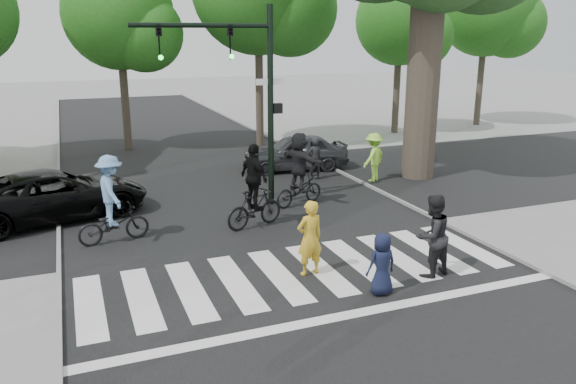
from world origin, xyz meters
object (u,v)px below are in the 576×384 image
Objects in this scene: cyclist_mid at (254,194)px; car_grey at (295,152)px; traffic_signal at (243,79)px; pedestrian_child at (382,264)px; pedestrian_adult at (432,236)px; cyclist_right at (299,173)px; cyclist_left at (112,205)px; pedestrian_woman at (310,238)px; car_suv at (55,195)px.

car_grey is (3.63, 5.93, -0.26)m from cyclist_mid.
traffic_signal is 7.58m from pedestrian_child.
pedestrian_adult is (2.26, -6.40, -2.97)m from traffic_signal.
cyclist_right is at bearing -14.05° from traffic_signal.
cyclist_left is at bearing -48.14° from pedestrian_adult.
pedestrian_woman is 5.30m from cyclist_right.
cyclist_mid is at bearing -24.89° from car_grey.
car_suv is at bearing -53.72° from pedestrian_child.
traffic_signal reaches higher than car_grey.
car_grey is at bearing 69.26° from cyclist_right.
cyclist_right reaches higher than pedestrian_woman.
cyclist_left is 9.32m from car_grey.
car_grey is (2.53, 10.84, 0.04)m from pedestrian_child.
cyclist_right reaches higher than pedestrian_adult.
car_suv is (-7.68, 7.34, -0.21)m from pedestrian_adult.
cyclist_right reaches higher than pedestrian_child.
cyclist_mid is at bearing -99.79° from traffic_signal.
cyclist_left reaches higher than car_suv.
car_suv is (-1.37, 2.62, -0.27)m from cyclist_left.
cyclist_mid reaches higher than car_suv.
cyclist_right is (-0.64, 6.00, 0.10)m from pedestrian_adult.
cyclist_left is at bearing -45.58° from car_grey.
traffic_signal is 1.46× the size of car_grey.
pedestrian_woman is at bearing -110.14° from cyclist_right.
pedestrian_adult is 6.03m from cyclist_right.
traffic_signal reaches higher than cyclist_mid.
traffic_signal is 6.18m from pedestrian_woman.
car_grey is (7.35, 5.71, -0.29)m from cyclist_left.
pedestrian_woman is 0.92× the size of pedestrian_adult.
pedestrian_adult is at bearing -36.78° from cyclist_left.
cyclist_left is at bearing -157.46° from traffic_signal.
traffic_signal is at bearing -81.91° from pedestrian_adult.
cyclist_mid is 0.45× the size of car_suv.
pedestrian_woman is 0.73× the size of cyclist_mid.
pedestrian_woman reaches higher than car_suv.
pedestrian_adult is 0.36× the size of car_suv.
pedestrian_adult is at bearing -70.55° from traffic_signal.
car_grey is (3.50, 9.41, -0.16)m from pedestrian_woman.
cyclist_mid reaches higher than cyclist_right.
cyclist_mid reaches higher than pedestrian_woman.
traffic_signal is 3.51m from cyclist_mid.
cyclist_mid is at bearing -79.78° from pedestrian_child.
traffic_signal is at bearing -85.91° from pedestrian_child.
car_suv is at bearing 170.23° from traffic_signal.
car_suv is 1.25× the size of car_grey.
cyclist_left reaches higher than pedestrian_child.
car_suv is at bearing 117.61° from cyclist_left.
cyclist_right is at bearing -118.07° from pedestrian_woman.
car_grey is at bearing 58.54° from cyclist_mid.
pedestrian_woman is 0.75× the size of cyclist_left.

